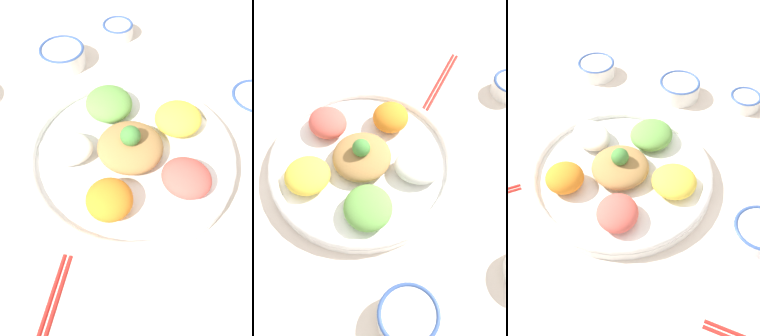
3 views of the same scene
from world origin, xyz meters
TOP-DOWN VIEW (x-y plane):
  - ground_plane at (0.00, 0.00)m, footprint 2.40×2.40m
  - salad_platter at (-0.01, -0.03)m, footprint 0.40×0.40m
  - sauce_bowl_far at (0.30, 0.09)m, footprint 0.11×0.11m
  - chopsticks_pair_near at (-0.29, 0.14)m, footprint 0.20×0.09m

SIDE VIEW (x-z plane):
  - ground_plane at x=0.00m, z-range 0.00..0.00m
  - chopsticks_pair_near at x=-0.29m, z-range 0.00..0.01m
  - salad_platter at x=-0.01m, z-range -0.02..0.07m
  - sauce_bowl_far at x=0.30m, z-range 0.00..0.05m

